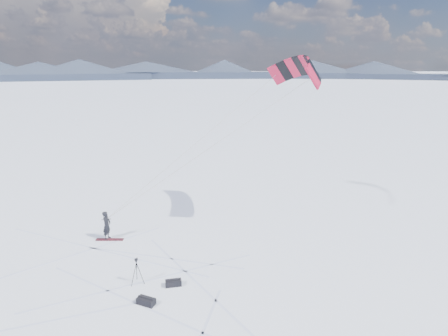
# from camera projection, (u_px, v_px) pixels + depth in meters

# --- Properties ---
(ground) EXTENTS (1800.00, 1800.00, 0.00)m
(ground) POSITION_uv_depth(u_px,v_px,m) (108.00, 282.00, 18.01)
(ground) COLOR white
(horizon_hills) EXTENTS (704.84, 706.81, 8.29)m
(horizon_hills) POSITION_uv_depth(u_px,v_px,m) (102.00, 219.00, 17.15)
(horizon_hills) COLOR black
(horizon_hills) RESTS_ON ground
(snow_tracks) EXTENTS (17.62, 14.39, 0.01)m
(snow_tracks) POSITION_uv_depth(u_px,v_px,m) (94.00, 289.00, 17.44)
(snow_tracks) COLOR #B2BEE0
(snow_tracks) RESTS_ON ground
(snowkiter) EXTENTS (0.45, 0.66, 1.75)m
(snowkiter) POSITION_uv_depth(u_px,v_px,m) (108.00, 239.00, 22.54)
(snowkiter) COLOR black
(snowkiter) RESTS_ON ground
(snowboard) EXTENTS (1.66, 0.47, 0.04)m
(snowboard) POSITION_uv_depth(u_px,v_px,m) (110.00, 240.00, 22.38)
(snowboard) COLOR maroon
(snowboard) RESTS_ON ground
(tripod) EXTENTS (0.59, 0.65, 1.31)m
(tripod) POSITION_uv_depth(u_px,v_px,m) (137.00, 267.00, 17.68)
(tripod) COLOR black
(tripod) RESTS_ON ground
(gear_bag_a) EXTENTS (0.82, 0.57, 0.33)m
(gear_bag_a) POSITION_uv_depth(u_px,v_px,m) (173.00, 283.00, 17.67)
(gear_bag_a) COLOR black
(gear_bag_a) RESTS_ON ground
(gear_bag_b) EXTENTS (0.87, 0.61, 0.36)m
(gear_bag_b) POSITION_uv_depth(u_px,v_px,m) (146.00, 301.00, 16.27)
(gear_bag_b) COLOR black
(gear_bag_b) RESTS_ON ground
(power_kite) EXTENTS (12.63, 6.90, 9.45)m
(power_kite) POSITION_uv_depth(u_px,v_px,m) (299.00, 70.00, 22.78)
(power_kite) COLOR #AC1432
(power_kite) RESTS_ON ground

